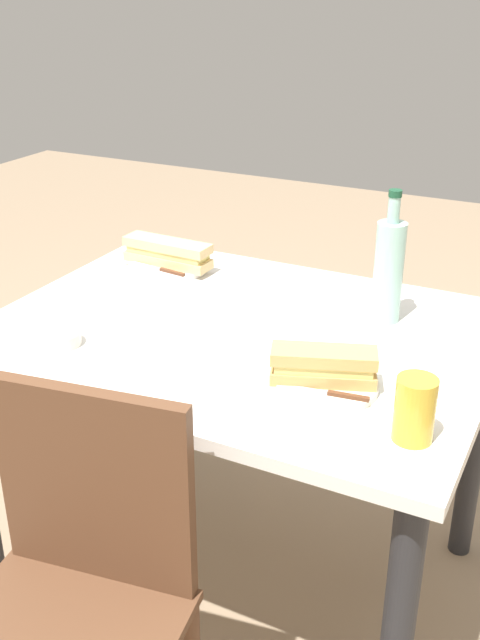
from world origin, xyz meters
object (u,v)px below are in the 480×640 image
(plate_near, at_px, (168,266))
(water_bottle, at_px, (389,269))
(dining_table, at_px, (240,370))
(baguette_sandwich_near, at_px, (168,252))
(chair_far, at_px, (75,595))
(knife_far, at_px, (328,393))
(beer_glass, at_px, (415,409))
(olive_bowl, at_px, (60,338))
(baguette_sandwich_far, at_px, (324,365))
(plate_far, at_px, (323,384))
(knife_near, at_px, (161,269))

(plate_near, bearing_deg, water_bottle, 175.01)
(dining_table, xyz_separation_m, baguette_sandwich_near, (0.35, -0.25, 0.16))
(chair_far, distance_m, knife_far, 0.59)
(baguette_sandwich_near, relative_size, water_bottle, 0.81)
(beer_glass, bearing_deg, knife_far, -16.87)
(knife_far, height_order, olive_bowl, olive_bowl)
(plate_near, xyz_separation_m, baguette_sandwich_far, (-0.62, 0.42, 0.04))
(baguette_sandwich_near, xyz_separation_m, olive_bowl, (-0.03, 0.50, -0.03))
(water_bottle, bearing_deg, olive_bowl, 36.63)
(plate_far, bearing_deg, baguette_sandwich_near, -34.27)
(dining_table, relative_size, chair_far, 1.34)
(chair_far, distance_m, beer_glass, 0.69)
(plate_far, height_order, baguette_sandwich_far, baguette_sandwich_far)
(chair_far, distance_m, plate_far, 0.60)
(water_bottle, bearing_deg, chair_far, 70.20)
(knife_near, xyz_separation_m, plate_far, (-0.61, 0.37, -0.01))
(plate_near, relative_size, knife_far, 1.23)
(baguette_sandwich_far, bearing_deg, beer_glass, 154.30)
(dining_table, distance_m, baguette_sandwich_near, 0.46)
(knife_near, relative_size, baguette_sandwich_far, 0.83)
(knife_near, bearing_deg, plate_near, -79.48)
(plate_near, distance_m, knife_near, 0.05)
(baguette_sandwich_far, xyz_separation_m, water_bottle, (-0.02, -0.36, 0.08))
(chair_far, xyz_separation_m, baguette_sandwich_near, (0.33, -0.88, 0.31))
(beer_glass, height_order, olive_bowl, beer_glass)
(chair_far, bearing_deg, baguette_sandwich_near, -69.16)
(water_bottle, bearing_deg, knife_far, 91.81)
(plate_far, bearing_deg, knife_far, 122.23)
(dining_table, xyz_separation_m, olive_bowl, (0.32, 0.25, 0.13))
(water_bottle, bearing_deg, plate_far, 87.56)
(baguette_sandwich_near, bearing_deg, plate_far, 145.73)
(olive_bowl, bearing_deg, plate_far, -172.05)
(baguette_sandwich_far, relative_size, beer_glass, 1.81)
(chair_far, height_order, plate_far, chair_far)
(chair_far, xyz_separation_m, knife_near, (0.33, -0.83, 0.28))
(olive_bowl, bearing_deg, beer_glass, 178.76)
(baguette_sandwich_near, xyz_separation_m, water_bottle, (-0.63, 0.06, 0.08))
(plate_near, xyz_separation_m, knife_near, (-0.01, 0.05, 0.01))
(dining_table, bearing_deg, knife_near, -30.33)
(dining_table, height_order, knife_near, knife_near)
(knife_near, bearing_deg, olive_bowl, 92.76)
(dining_table, height_order, knife_far, knife_far)
(beer_glass, bearing_deg, baguette_sandwich_far, -25.70)
(chair_far, relative_size, baguette_sandwich_far, 3.91)
(plate_near, distance_m, olive_bowl, 0.50)
(baguette_sandwich_far, relative_size, knife_far, 1.21)
(plate_near, xyz_separation_m, baguette_sandwich_near, (0.00, 0.00, 0.04))
(baguette_sandwich_far, distance_m, beer_glass, 0.23)
(dining_table, relative_size, baguette_sandwich_near, 4.48)
(knife_near, distance_m, beer_glass, 0.94)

